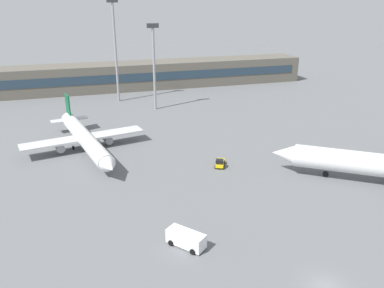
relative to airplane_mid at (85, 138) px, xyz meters
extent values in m
plane|color=slate|center=(23.88, -10.27, -2.78)|extent=(400.00, 400.00, 0.00)
cube|color=#5B564C|center=(23.88, 56.59, 1.72)|extent=(114.79, 12.00, 9.00)
cube|color=#263847|center=(23.88, 50.54, 2.17)|extent=(109.05, 0.16, 2.80)
cone|color=silver|center=(34.65, -21.36, 0.74)|extent=(5.86, 5.72, 3.84)
cylinder|color=black|center=(40.80, -25.78, -2.24)|extent=(1.11, 0.97, 1.07)
cylinder|color=silver|center=(-0.05, 0.23, 0.03)|extent=(9.50, 30.64, 3.23)
cone|color=silver|center=(3.42, -16.18, 0.03)|extent=(3.74, 4.11, 3.07)
cone|color=silver|center=(-3.48, 16.48, 0.03)|extent=(2.88, 3.63, 2.26)
cube|color=#0C5933|center=(-2.95, 13.97, 3.99)|extent=(1.07, 3.73, 4.68)
cube|color=silver|center=(-3.00, 14.22, 0.20)|extent=(8.82, 4.09, 0.20)
cube|color=silver|center=(-0.22, 1.06, -0.22)|extent=(25.82, 9.27, 0.43)
cylinder|color=gray|center=(-5.22, 0.01, -1.42)|extent=(2.23, 3.02, 1.70)
cylinder|color=gray|center=(4.77, 2.12, -1.42)|extent=(2.23, 3.02, 1.70)
cylinder|color=black|center=(2.17, -10.26, -2.35)|extent=(0.51, 0.90, 0.85)
cylinder|color=black|center=(-2.57, 1.44, -2.35)|extent=(0.51, 0.90, 0.85)
cylinder|color=black|center=(1.76, 2.35, -2.35)|extent=(0.51, 0.90, 0.85)
cube|color=yellow|center=(24.24, -15.74, -2.13)|extent=(2.88, 3.90, 0.60)
cube|color=black|center=(23.86, -16.56, -1.48)|extent=(1.73, 1.59, 0.90)
cylinder|color=black|center=(23.03, -16.50, -2.43)|extent=(0.52, 0.74, 0.70)
cylinder|color=black|center=(24.44, -17.16, -2.43)|extent=(0.52, 0.74, 0.70)
cylinder|color=black|center=(24.05, -14.33, -2.43)|extent=(0.52, 0.74, 0.70)
cylinder|color=black|center=(25.46, -14.98, -2.43)|extent=(0.52, 0.74, 0.70)
cube|color=white|center=(10.90, -38.36, -1.65)|extent=(4.86, 5.28, 1.90)
cube|color=#1E2633|center=(12.17, -39.90, -1.15)|extent=(1.57, 1.33, 0.70)
cylinder|color=black|center=(11.19, -40.32, -2.40)|extent=(0.70, 0.76, 0.76)
cylinder|color=black|center=(12.76, -39.02, -2.40)|extent=(0.70, 0.76, 0.76)
cylinder|color=black|center=(9.03, -37.70, -2.40)|extent=(0.70, 0.76, 0.76)
cylinder|color=black|center=(10.60, -36.40, -2.40)|extent=(0.70, 0.76, 0.76)
cylinder|color=gray|center=(11.82, 40.13, 11.69)|extent=(0.70, 0.70, 28.93)
cube|color=#333338|center=(11.82, 40.13, 26.75)|extent=(3.20, 0.80, 1.20)
cylinder|color=gray|center=(20.85, 27.79, 8.53)|extent=(0.70, 0.70, 22.61)
cube|color=#333338|center=(20.85, 27.79, 20.44)|extent=(3.20, 0.80, 1.20)
camera|label=1|loc=(-0.84, -79.41, 27.76)|focal=36.31mm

